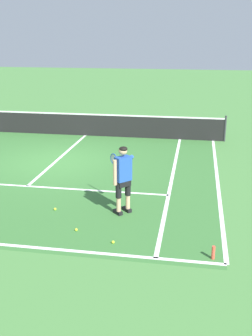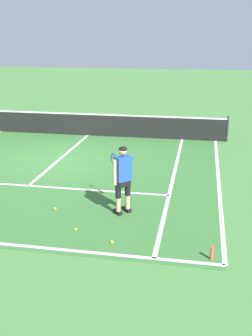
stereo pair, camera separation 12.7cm
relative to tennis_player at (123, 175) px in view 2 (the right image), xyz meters
The scene contains 12 objects.
ground_plane 5.06m from the tennis_player, 128.33° to the left, with size 80.00×80.00×0.00m, color #477F3D.
court_inner_surface 4.31m from the tennis_player, 137.19° to the left, with size 10.98×10.21×0.00m, color #387033.
line_service 3.50m from the tennis_player, 156.24° to the left, with size 8.23×0.10×0.01m, color white.
line_centre_service 5.59m from the tennis_player, 124.05° to the left, with size 0.10×6.40×0.01m, color white.
line_singles_right 3.19m from the tennis_player, 70.03° to the left, with size 0.10×9.81×0.01m, color white.
line_doubles_right 3.86m from the tennis_player, 49.79° to the left, with size 0.10×9.81×0.01m, color white.
tennis_net 8.36m from the tennis_player, 111.65° to the left, with size 11.96×0.08×1.07m.
tennis_player is the anchor object (origin of this frame).
tennis_ball_near_feet 1.97m from the tennis_player, behind, with size 0.07×0.07×0.07m, color #CCE02D.
tennis_ball_by_baseline 1.86m from the tennis_player, 87.13° to the right, with size 0.07×0.07×0.07m, color #CCE02D.
tennis_ball_mid_court 1.74m from the tennis_player, 126.15° to the right, with size 0.07×0.07×0.07m, color #CCE02D.
water_bottle 2.98m from the tennis_player, 41.05° to the right, with size 0.07×0.07×0.28m, color #E04C38.
Camera 2 is at (4.89, -13.11, 4.24)m, focal length 44.03 mm.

